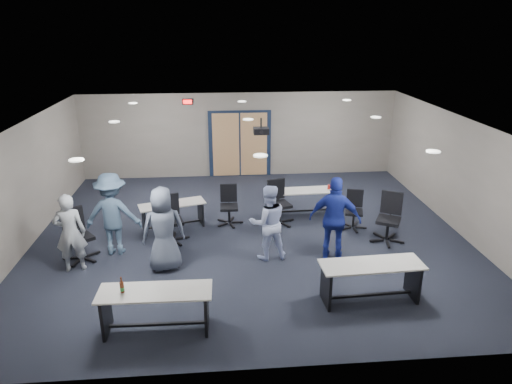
{
  "coord_description": "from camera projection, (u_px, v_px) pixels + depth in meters",
  "views": [
    {
      "loc": [
        -0.7,
        -9.82,
        4.78
      ],
      "look_at": [
        0.11,
        -0.3,
        1.19
      ],
      "focal_mm": 32.0,
      "sensor_mm": 36.0,
      "label": 1
    }
  ],
  "objects": [
    {
      "name": "floor",
      "position": [
        250.0,
        234.0,
        10.89
      ],
      "size": [
        10.0,
        10.0,
        0.0
      ],
      "primitive_type": "plane",
      "color": "black",
      "rests_on": "ground"
    },
    {
      "name": "back_wall",
      "position": [
        240.0,
        135.0,
        14.62
      ],
      "size": [
        10.0,
        0.04,
        2.7
      ],
      "primitive_type": "cube",
      "color": "slate",
      "rests_on": "floor"
    },
    {
      "name": "front_wall",
      "position": [
        274.0,
        289.0,
        6.22
      ],
      "size": [
        10.0,
        0.04,
        2.7
      ],
      "primitive_type": "cube",
      "color": "slate",
      "rests_on": "floor"
    },
    {
      "name": "left_wall",
      "position": [
        23.0,
        187.0,
        10.02
      ],
      "size": [
        0.04,
        9.0,
        2.7
      ],
      "primitive_type": "cube",
      "color": "slate",
      "rests_on": "floor"
    },
    {
      "name": "right_wall",
      "position": [
        460.0,
        175.0,
        10.82
      ],
      "size": [
        0.04,
        9.0,
        2.7
      ],
      "primitive_type": "cube",
      "color": "slate",
      "rests_on": "floor"
    },
    {
      "name": "ceiling",
      "position": [
        250.0,
        123.0,
        9.94
      ],
      "size": [
        10.0,
        9.0,
        0.04
      ],
      "primitive_type": "cube",
      "color": "silver",
      "rests_on": "back_wall"
    },
    {
      "name": "double_door",
      "position": [
        240.0,
        145.0,
        14.69
      ],
      "size": [
        2.0,
        0.07,
        2.2
      ],
      "color": "#101B32",
      "rests_on": "back_wall"
    },
    {
      "name": "exit_sign",
      "position": [
        188.0,
        102.0,
        14.05
      ],
      "size": [
        0.32,
        0.07,
        0.18
      ],
      "color": "black",
      "rests_on": "back_wall"
    },
    {
      "name": "ceiling_projector",
      "position": [
        261.0,
        131.0,
        10.54
      ],
      "size": [
        0.35,
        0.32,
        0.37
      ],
      "color": "black",
      "rests_on": "ceiling"
    },
    {
      "name": "ceiling_can_lights",
      "position": [
        249.0,
        122.0,
        10.19
      ],
      "size": [
        6.24,
        5.74,
        0.02
      ],
      "primitive_type": null,
      "color": "silver",
      "rests_on": "ceiling"
    },
    {
      "name": "table_front_left",
      "position": [
        155.0,
        303.0,
        7.36
      ],
      "size": [
        1.83,
        0.64,
        1.01
      ],
      "rotation": [
        0.0,
        0.0,
        -0.02
      ],
      "color": "#B2B0A8",
      "rests_on": "floor"
    },
    {
      "name": "table_front_right",
      "position": [
        371.0,
        275.0,
        8.16
      ],
      "size": [
        1.86,
        0.7,
        0.75
      ],
      "rotation": [
        0.0,
        0.0,
        0.05
      ],
      "color": "#B2B0A8",
      "rests_on": "floor"
    },
    {
      "name": "table_back_left",
      "position": [
        173.0,
        211.0,
        11.1
      ],
      "size": [
        1.66,
        0.96,
        0.64
      ],
      "rotation": [
        0.0,
        0.0,
        0.3
      ],
      "color": "#B2B0A8",
      "rests_on": "floor"
    },
    {
      "name": "table_back_right",
      "position": [
        305.0,
        198.0,
        11.9
      ],
      "size": [
        1.67,
        0.62,
        0.78
      ],
      "rotation": [
        0.0,
        0.0,
        0.04
      ],
      "color": "#B2B0A8",
      "rests_on": "floor"
    },
    {
      "name": "chair_back_a",
      "position": [
        172.0,
        220.0,
        10.37
      ],
      "size": [
        0.84,
        0.84,
        1.09
      ],
      "primitive_type": null,
      "rotation": [
        0.0,
        0.0,
        0.26
      ],
      "color": "black",
      "rests_on": "floor"
    },
    {
      "name": "chair_back_b",
      "position": [
        229.0,
        206.0,
        11.28
      ],
      "size": [
        0.63,
        0.63,
        0.99
      ],
      "primitive_type": null,
      "rotation": [
        0.0,
        0.0,
        -0.01
      ],
      "color": "black",
      "rests_on": "floor"
    },
    {
      "name": "chair_back_c",
      "position": [
        280.0,
        203.0,
        11.28
      ],
      "size": [
        0.88,
        0.88,
        1.11
      ],
      "primitive_type": null,
      "rotation": [
        0.0,
        0.0,
        0.31
      ],
      "color": "black",
      "rests_on": "floor"
    },
    {
      "name": "chair_back_d",
      "position": [
        354.0,
        210.0,
        11.05
      ],
      "size": [
        0.73,
        0.73,
        0.95
      ],
      "primitive_type": null,
      "rotation": [
        0.0,
        0.0,
        -0.27
      ],
      "color": "black",
      "rests_on": "floor"
    },
    {
      "name": "chair_loose_left",
      "position": [
        79.0,
        236.0,
        9.56
      ],
      "size": [
        0.99,
        0.99,
        1.12
      ],
      "primitive_type": null,
      "rotation": [
        0.0,
        0.0,
        0.67
      ],
      "color": "black",
      "rests_on": "floor"
    },
    {
      "name": "chair_loose_right",
      "position": [
        389.0,
        219.0,
        10.35
      ],
      "size": [
        0.98,
        0.98,
        1.15
      ],
      "primitive_type": null,
      "rotation": [
        0.0,
        0.0,
        -0.51
      ],
      "color": "black",
      "rests_on": "floor"
    },
    {
      "name": "person_gray",
      "position": [
        70.0,
        233.0,
        9.07
      ],
      "size": [
        0.66,
        0.49,
        1.65
      ],
      "primitive_type": "imported",
      "rotation": [
        0.0,
        0.0,
        3.31
      ],
      "color": "#9FA5AD",
      "rests_on": "floor"
    },
    {
      "name": "person_plaid",
      "position": [
        163.0,
        229.0,
        9.1
      ],
      "size": [
        0.95,
        0.71,
        1.76
      ],
      "primitive_type": "imported",
      "rotation": [
        0.0,
        0.0,
        3.33
      ],
      "color": "slate",
      "rests_on": "floor"
    },
    {
      "name": "person_lightblue",
      "position": [
        268.0,
        222.0,
        9.55
      ],
      "size": [
        0.87,
        0.71,
        1.65
      ],
      "primitive_type": "imported",
      "rotation": [
        0.0,
        0.0,
        3.26
      ],
      "color": "#BAC8F7",
      "rests_on": "floor"
    },
    {
      "name": "person_navy",
      "position": [
        335.0,
        219.0,
        9.48
      ],
      "size": [
        1.16,
        0.77,
        1.83
      ],
      "primitive_type": "imported",
      "rotation": [
        0.0,
        0.0,
        2.81
      ],
      "color": "navy",
      "rests_on": "floor"
    },
    {
      "name": "person_back",
      "position": [
        113.0,
        214.0,
        9.73
      ],
      "size": [
        1.21,
        0.74,
        1.83
      ],
      "primitive_type": "imported",
      "rotation": [
        0.0,
        0.0,
        3.09
      ],
      "color": "#405974",
      "rests_on": "floor"
    }
  ]
}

